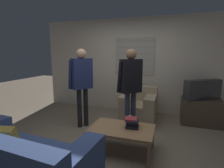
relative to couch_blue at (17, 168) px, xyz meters
name	(u,v)px	position (x,y,z in m)	size (l,w,h in m)	color
ground_plane	(106,144)	(0.55, 1.39, -0.33)	(16.00, 16.00, 0.00)	#7F705B
wall_back	(131,66)	(0.55, 3.42, 0.95)	(5.20, 0.08, 2.55)	beige
couch_blue	(17,168)	(0.00, 0.00, 0.00)	(1.81, 0.97, 0.84)	#384C7F
armchair_beige	(139,107)	(0.91, 2.72, 0.00)	(0.82, 0.81, 0.80)	tan
coffee_table	(122,130)	(0.88, 1.25, 0.04)	(1.03, 0.66, 0.41)	#9E754C
tv_stand	(201,112)	(2.30, 2.94, -0.04)	(0.85, 0.55, 0.59)	#4C3D2D
tv	(202,90)	(2.30, 2.94, 0.48)	(0.84, 0.66, 0.45)	#2D2D33
person_left_standing	(82,78)	(-0.22, 1.97, 0.76)	(0.57, 0.81, 1.71)	black
person_right_standing	(130,81)	(0.86, 1.93, 0.74)	(0.52, 0.82, 1.69)	#33384C
book_stack	(132,123)	(1.04, 1.31, 0.16)	(0.24, 0.20, 0.17)	black
soda_can	(130,119)	(0.96, 1.50, 0.14)	(0.07, 0.07, 0.13)	#238E47
spare_remote	(135,124)	(1.07, 1.43, 0.09)	(0.09, 0.13, 0.02)	black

